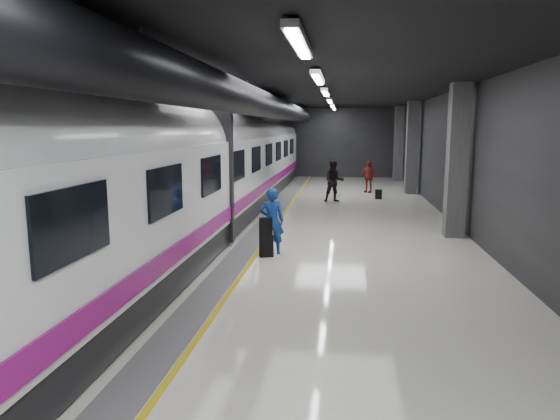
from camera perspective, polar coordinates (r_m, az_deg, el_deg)
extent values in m
plane|color=silver|center=(13.65, 1.83, -4.28)|extent=(40.00, 40.00, 0.00)
cube|color=black|center=(13.32, 1.93, 14.88)|extent=(10.00, 40.00, 0.02)
cube|color=#28282B|center=(33.24, 5.15, 7.67)|extent=(10.00, 0.02, 4.50)
cube|color=#28282B|center=(14.64, -18.09, 5.11)|extent=(0.02, 40.00, 4.50)
cube|color=#28282B|center=(13.76, 23.15, 4.58)|extent=(0.02, 40.00, 4.50)
cube|color=slate|center=(13.83, -3.76, -4.08)|extent=(0.65, 39.80, 0.01)
cube|color=gold|center=(13.77, -2.12, -4.13)|extent=(0.10, 39.80, 0.01)
cylinder|color=black|center=(13.47, -3.73, 12.46)|extent=(0.80, 38.00, 0.80)
cube|color=silver|center=(7.33, 2.24, 18.62)|extent=(0.22, 2.60, 0.10)
cube|color=silver|center=(12.28, 4.36, 14.86)|extent=(0.22, 2.60, 0.10)
cube|color=silver|center=(17.26, 5.24, 13.26)|extent=(0.22, 2.60, 0.10)
cube|color=silver|center=(22.24, 5.72, 12.37)|extent=(0.22, 2.60, 0.10)
cube|color=silver|center=(27.24, 6.02, 11.81)|extent=(0.22, 2.60, 0.10)
cube|color=silver|center=(31.23, 6.19, 11.49)|extent=(0.22, 2.60, 0.10)
cube|color=#515154|center=(15.59, 19.57, 5.27)|extent=(0.55, 0.55, 4.50)
cube|color=#515154|center=(25.44, 14.82, 6.89)|extent=(0.55, 0.55, 4.50)
cube|color=#515154|center=(31.39, 13.41, 7.36)|extent=(0.55, 0.55, 4.50)
cube|color=black|center=(14.24, -11.31, -2.44)|extent=(2.80, 38.00, 0.60)
cube|color=white|center=(14.02, -11.49, 3.17)|extent=(2.90, 38.00, 2.20)
cylinder|color=white|center=(13.96, -11.62, 7.05)|extent=(2.80, 38.00, 2.80)
cube|color=#8E0C72|center=(13.73, -5.57, -0.18)|extent=(0.04, 38.00, 0.35)
cube|color=black|center=(14.00, -11.53, 4.19)|extent=(3.05, 0.25, 3.80)
cube|color=black|center=(6.11, -22.53, -1.45)|extent=(0.05, 1.60, 0.85)
cube|color=black|center=(8.81, -12.89, 2.15)|extent=(0.05, 1.60, 0.85)
cube|color=black|center=(11.65, -7.83, 4.02)|extent=(0.05, 1.60, 0.85)
cube|color=black|center=(14.56, -4.77, 5.13)|extent=(0.05, 1.60, 0.85)
cube|color=black|center=(17.50, -2.72, 5.86)|extent=(0.05, 1.60, 0.85)
cube|color=black|center=(20.46, -1.27, 6.38)|extent=(0.05, 1.60, 0.85)
cube|color=black|center=(23.42, -0.17, 6.76)|extent=(0.05, 1.60, 0.85)
cube|color=black|center=(26.40, 0.67, 7.06)|extent=(0.05, 1.60, 0.85)
cube|color=black|center=(29.38, 1.35, 7.29)|extent=(0.05, 1.60, 0.85)
imported|color=#163FAB|center=(12.77, -0.94, -1.26)|extent=(0.69, 0.51, 1.73)
cube|color=black|center=(12.62, -1.58, -4.11)|extent=(0.39, 0.31, 0.56)
cube|color=black|center=(12.51, -1.64, -1.89)|extent=(0.36, 0.24, 0.44)
imported|color=black|center=(22.00, 6.19, 3.31)|extent=(0.99, 0.83, 1.83)
imported|color=maroon|center=(25.45, 10.06, 3.78)|extent=(1.02, 0.76, 1.60)
cube|color=black|center=(23.23, 11.20, 1.78)|extent=(0.32, 0.23, 0.44)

